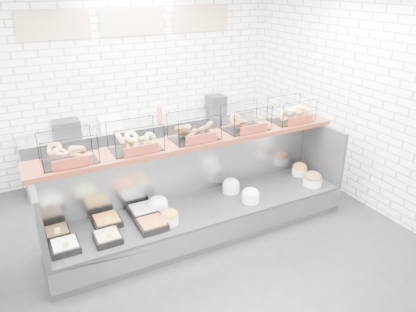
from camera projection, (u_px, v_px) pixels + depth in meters
ground at (213, 243)px, 5.22m from camera, size 5.50×5.50×0.00m
room_shell at (191, 75)px, 4.89m from camera, size 5.02×5.51×3.01m
display_case at (200, 209)px, 5.37m from camera, size 4.00×0.90×1.20m
bagel_shelf at (194, 130)px, 5.09m from camera, size 4.10×0.50×0.40m
prep_counter at (147, 146)px, 7.01m from camera, size 4.00×0.60×1.20m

